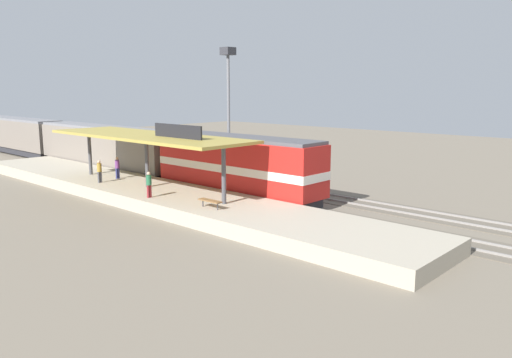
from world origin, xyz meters
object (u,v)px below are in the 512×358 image
Objects in this scene: platform_bench at (210,201)px; passenger_carriage_rear at (15,135)px; person_boarding at (99,170)px; person_walking at (149,183)px; freight_car at (187,153)px; light_mast at (228,84)px; person_waiting at (117,167)px; locomotive at (237,166)px; passenger_carriage_front at (105,148)px.

platform_bench is 0.08× the size of passenger_carriage_rear.
person_walking is at bearing -94.95° from person_boarding.
freight_car is 7.02× the size of person_boarding.
freight_car is 7.56m from light_mast.
passenger_carriage_rear reaches higher than person_waiting.
person_waiting is at bearing -98.02° from passenger_carriage_rear.
freight_car reaches higher than person_boarding.
light_mast reaches higher than person_walking.
locomotive is 10.08m from person_waiting.
person_walking is 7.23m from person_boarding.
passenger_carriage_front is 13.51m from light_mast.
person_walking is at bearing -139.20° from freight_car.
platform_bench is 7.15m from locomotive.
locomotive reaches higher than passenger_carriage_rear.
platform_bench is 0.99× the size of person_boarding.
platform_bench is at bearing -98.06° from person_waiting.
light_mast is 17.51m from person_walking.
platform_bench is 0.08× the size of passenger_carriage_front.
locomotive is 1.23× the size of light_mast.
passenger_carriage_rear is 11.70× the size of person_waiting.
freight_car is 1.03× the size of light_mast.
passenger_carriage_front and passenger_carriage_rear have the same top height.
person_walking reaches higher than platform_bench.
light_mast reaches higher than person_boarding.
locomotive reaches higher than platform_bench.
person_boarding is at bearing 85.05° from person_walking.
locomotive is 8.44× the size of person_walking.
passenger_carriage_rear is at bearing 79.87° from person_walking.
locomotive is 8.44× the size of person_boarding.
locomotive reaches higher than passenger_carriage_front.
passenger_carriage_front is at bearing 123.93° from freight_car.
person_waiting is at bearing 114.51° from locomotive.
passenger_carriage_front reaches higher than person_boarding.
person_waiting reaches higher than platform_bench.
freight_car reaches higher than person_walking.
passenger_carriage_rear is (0.00, 38.80, -0.10)m from locomotive.
person_walking is 1.00× the size of person_boarding.
person_waiting is at bearing 81.94° from platform_bench.
freight_car reaches higher than person_waiting.
freight_car is (4.60, -6.84, -0.34)m from passenger_carriage_front.
person_walking is at bearing 97.44° from platform_bench.
light_mast reaches higher than passenger_carriage_rear.
locomotive is 1.20× the size of freight_car.
passenger_carriage_rear reaches higher than person_walking.
person_walking is (-6.68, -37.37, -0.46)m from passenger_carriage_rear.
platform_bench is 22.57m from passenger_carriage_front.
person_boarding is (0.62, 7.20, 0.00)m from person_walking.
light_mast is 13.65m from person_waiting.
platform_bench is 0.99× the size of person_walking.
light_mast is at bearing 42.26° from platform_bench.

